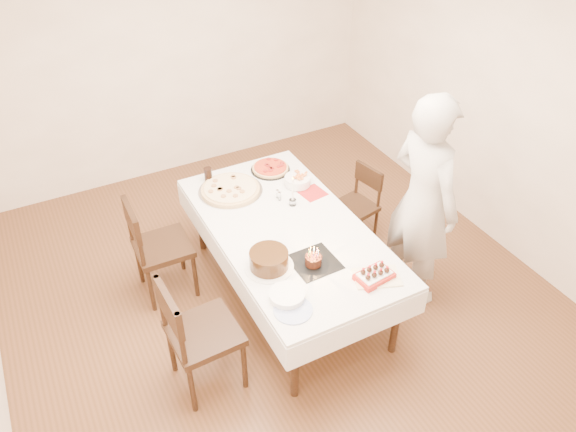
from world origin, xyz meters
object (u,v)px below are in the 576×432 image
dining_table (288,262)px  cola_glass (208,174)px  chair_right_savory (354,207)px  chair_left_savory (163,247)px  pizza_white (230,189)px  taper_candle (293,191)px  pizza_pepperoni (270,168)px  birthday_cake (313,257)px  person (423,202)px  chair_left_dessert (204,333)px  layer_cake (269,260)px  strawberry_box (374,275)px  pasta_bowl (298,181)px

dining_table → cola_glass: 1.09m
chair_right_savory → chair_left_savory: chair_left_savory is taller
pizza_white → taper_candle: (0.39, -0.43, 0.12)m
pizza_pepperoni → birthday_cake: bearing=-102.7°
dining_table → person: bearing=-23.6°
chair_right_savory → pizza_pepperoni: size_ratio=2.16×
dining_table → birthday_cake: 0.66m
pizza_pepperoni → taper_candle: 0.59m
cola_glass → birthday_cake: size_ratio=0.96×
chair_right_savory → chair_left_dessert: bearing=-165.7°
dining_table → pizza_white: pizza_white is taller
layer_cake → strawberry_box: (0.62, -0.46, -0.04)m
pizza_pepperoni → pasta_bowl: size_ratio=1.57×
chair_left_savory → pizza_white: bearing=-168.4°
pizza_pepperoni → taper_candle: taper_candle is taller
chair_right_savory → taper_candle: 0.90m
layer_cake → strawberry_box: size_ratio=1.37×
chair_right_savory → pizza_pepperoni: 0.89m
person → pizza_white: 1.65m
taper_candle → birthday_cake: size_ratio=2.12×
chair_left_dessert → pasta_bowl: 1.68m
birthday_cake → layer_cake: bearing=156.7°
person → layer_cake: bearing=82.3°
chair_left_savory → pasta_bowl: (1.27, -0.05, 0.31)m
person → pasta_bowl: 1.14m
person → pizza_white: bearing=42.7°
chair_left_savory → taper_candle: bearing=165.7°
pizza_pepperoni → layer_cake: size_ratio=0.99×
dining_table → pizza_pepperoni: pizza_pepperoni is taller
chair_left_savory → layer_cake: (0.56, -0.91, 0.34)m
dining_table → taper_candle: 0.61m
pasta_bowl → layer_cake: layer_cake is taller
birthday_cake → strawberry_box: 0.46m
person → taper_candle: 1.07m
chair_left_savory → chair_left_dessert: bearing=89.2°
chair_left_dessert → pizza_pepperoni: size_ratio=2.79×
pizza_pepperoni → taper_candle: bearing=-97.3°
chair_left_savory → person: 2.19m
chair_left_dessert → layer_cake: size_ratio=2.75×
chair_right_savory → strawberry_box: (-0.64, -1.20, 0.39)m
pasta_bowl → chair_right_savory: bearing=-12.8°
dining_table → chair_left_dessert: chair_left_dessert is taller
cola_glass → birthday_cake: bearing=-79.1°
chair_left_savory → strawberry_box: chair_left_savory is taller
chair_left_savory → dining_table: bearing=149.4°
chair_right_savory → cola_glass: cola_glass is taller
cola_glass → birthday_cake: (0.27, -1.42, 0.01)m
pizza_white → taper_candle: bearing=-47.7°
chair_left_savory → pizza_pepperoni: 1.23m
chair_right_savory → strawberry_box: strawberry_box is taller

